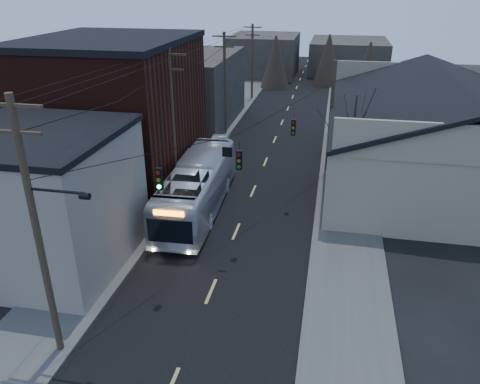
{
  "coord_description": "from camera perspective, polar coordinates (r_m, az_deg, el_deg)",
  "views": [
    {
      "loc": [
        5.0,
        -9.95,
        13.73
      ],
      "look_at": [
        0.4,
        13.2,
        3.0
      ],
      "focal_mm": 35.0,
      "sensor_mm": 36.0,
      "label": 1
    }
  ],
  "objects": [
    {
      "name": "building_far_right",
      "position": [
        80.76,
        13.06,
        15.86
      ],
      "size": [
        12.0,
        14.0,
        5.0
      ],
      "primitive_type": "cube",
      "color": "#332E29",
      "rests_on": "ground"
    },
    {
      "name": "building_left_far",
      "position": [
        49.25,
        -6.27,
        12.32
      ],
      "size": [
        9.0,
        14.0,
        7.0
      ],
      "primitive_type": "cube",
      "color": "#332E29",
      "rests_on": "ground"
    },
    {
      "name": "sidewalk_left",
      "position": [
        43.76,
        -4.6,
        6.16
      ],
      "size": [
        4.0,
        110.0,
        0.12
      ],
      "primitive_type": "cube",
      "color": "#474744",
      "rests_on": "ground"
    },
    {
      "name": "parked_car",
      "position": [
        40.98,
        -2.48,
        5.83
      ],
      "size": [
        1.87,
        4.16,
        1.32
      ],
      "primitive_type": "imported",
      "rotation": [
        0.0,
        0.0,
        0.12
      ],
      "color": "#95989C",
      "rests_on": "ground"
    },
    {
      "name": "building_clapboard",
      "position": [
        25.68,
        -23.0,
        -1.1
      ],
      "size": [
        8.0,
        8.0,
        7.0
      ],
      "primitive_type": "cube",
      "color": "gray",
      "rests_on": "ground"
    },
    {
      "name": "warehouse",
      "position": [
        37.51,
        23.12,
        5.35
      ],
      "size": [
        16.16,
        20.6,
        7.73
      ],
      "color": "gray",
      "rests_on": "ground"
    },
    {
      "name": "building_brick",
      "position": [
        34.61,
        -15.04,
        9.01
      ],
      "size": [
        10.0,
        12.0,
        10.0
      ],
      "primitive_type": "cube",
      "color": "black",
      "rests_on": "ground"
    },
    {
      "name": "bus",
      "position": [
        29.94,
        -5.23,
        0.61
      ],
      "size": [
        3.28,
        12.17,
        3.36
      ],
      "primitive_type": "imported",
      "rotation": [
        0.0,
        0.0,
        3.18
      ],
      "color": "silver",
      "rests_on": "ground"
    },
    {
      "name": "road_surface",
      "position": [
        42.53,
        3.91,
        5.57
      ],
      "size": [
        9.0,
        110.0,
        0.02
      ],
      "primitive_type": "cube",
      "color": "black",
      "rests_on": "ground"
    },
    {
      "name": "utility_lines",
      "position": [
        36.12,
        -2.11,
        10.37
      ],
      "size": [
        11.24,
        45.28,
        10.5
      ],
      "color": "#382B1E",
      "rests_on": "ground"
    },
    {
      "name": "bare_tree",
      "position": [
        31.65,
        13.42,
        5.1
      ],
      "size": [
        0.4,
        0.4,
        7.2
      ],
      "primitive_type": "cone",
      "color": "black",
      "rests_on": "ground"
    },
    {
      "name": "building_far_left",
      "position": [
        76.5,
        2.99,
        16.35
      ],
      "size": [
        10.0,
        12.0,
        6.0
      ],
      "primitive_type": "cube",
      "color": "#332E29",
      "rests_on": "ground"
    },
    {
      "name": "sidewalk_right",
      "position": [
        42.25,
        12.72,
        4.95
      ],
      "size": [
        4.0,
        110.0,
        0.12
      ],
      "primitive_type": "cube",
      "color": "#474744",
      "rests_on": "ground"
    }
  ]
}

